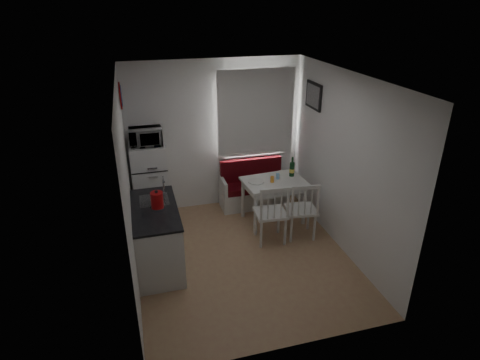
% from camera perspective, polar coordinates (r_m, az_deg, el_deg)
% --- Properties ---
extents(floor, '(3.00, 3.50, 0.02)m').
position_cam_1_polar(floor, '(6.01, 0.40, -10.79)').
color(floor, '#AD7C5C').
rests_on(floor, ground).
extents(ceiling, '(3.00, 3.50, 0.02)m').
position_cam_1_polar(ceiling, '(4.98, 0.48, 14.40)').
color(ceiling, white).
rests_on(ceiling, wall_back).
extents(wall_back, '(3.00, 0.02, 2.60)m').
position_cam_1_polar(wall_back, '(6.95, -3.52, 6.27)').
color(wall_back, white).
rests_on(wall_back, floor).
extents(wall_front, '(3.00, 0.02, 2.60)m').
position_cam_1_polar(wall_front, '(3.92, 7.52, -9.50)').
color(wall_front, white).
rests_on(wall_front, floor).
extents(wall_left, '(0.02, 3.50, 2.60)m').
position_cam_1_polar(wall_left, '(5.20, -15.69, -1.21)').
color(wall_left, white).
rests_on(wall_left, floor).
extents(wall_right, '(0.02, 3.50, 2.60)m').
position_cam_1_polar(wall_right, '(5.92, 14.55, 2.15)').
color(wall_right, white).
rests_on(wall_right, floor).
extents(window, '(1.22, 0.06, 1.47)m').
position_cam_1_polar(window, '(7.00, 2.14, 9.21)').
color(window, silver).
rests_on(window, wall_back).
extents(curtain, '(1.35, 0.02, 1.50)m').
position_cam_1_polar(curtain, '(6.92, 2.32, 9.45)').
color(curtain, white).
rests_on(curtain, wall_back).
extents(kitchen_counter, '(0.62, 1.32, 1.16)m').
position_cam_1_polar(kitchen_counter, '(5.74, -11.75, -7.84)').
color(kitchen_counter, silver).
rests_on(kitchen_counter, floor).
extents(wall_sign, '(0.03, 0.40, 0.40)m').
position_cam_1_polar(wall_sign, '(6.31, -16.56, 11.42)').
color(wall_sign, '#194898').
rests_on(wall_sign, wall_left).
extents(picture_frame, '(0.04, 0.52, 0.42)m').
position_cam_1_polar(picture_frame, '(6.62, 10.41, 11.71)').
color(picture_frame, black).
rests_on(picture_frame, wall_right).
extents(bench, '(1.18, 0.45, 0.85)m').
position_cam_1_polar(bench, '(7.27, 1.85, -1.55)').
color(bench, silver).
rests_on(bench, floor).
extents(dining_table, '(1.04, 0.77, 0.74)m').
position_cam_1_polar(dining_table, '(6.62, 4.82, -0.74)').
color(dining_table, silver).
rests_on(dining_table, floor).
extents(chair_left, '(0.50, 0.48, 0.53)m').
position_cam_1_polar(chair_left, '(6.00, 4.74, -4.04)').
color(chair_left, silver).
rests_on(chair_left, floor).
extents(chair_right, '(0.51, 0.49, 0.52)m').
position_cam_1_polar(chair_right, '(6.19, 9.10, -3.52)').
color(chair_right, silver).
rests_on(chair_right, floor).
extents(fridge, '(0.55, 0.55, 1.38)m').
position_cam_1_polar(fridge, '(6.72, -12.62, -0.56)').
color(fridge, white).
rests_on(fridge, floor).
extents(microwave, '(0.49, 0.33, 0.27)m').
position_cam_1_polar(microwave, '(6.38, -13.27, 6.00)').
color(microwave, white).
rests_on(microwave, fridge).
extents(kettle, '(0.20, 0.20, 0.27)m').
position_cam_1_polar(kettle, '(5.42, -11.72, -2.80)').
color(kettle, '#AF0E11').
rests_on(kettle, kitchen_counter).
extents(wine_bottle, '(0.08, 0.08, 0.34)m').
position_cam_1_polar(wine_bottle, '(6.73, 7.42, 1.89)').
color(wine_bottle, '#123A1B').
rests_on(wine_bottle, dining_table).
extents(drinking_glass_orange, '(0.06, 0.06, 0.10)m').
position_cam_1_polar(drinking_glass_orange, '(6.51, 4.60, 0.09)').
color(drinking_glass_orange, orange).
rests_on(drinking_glass_orange, dining_table).
extents(drinking_glass_blue, '(0.06, 0.06, 0.10)m').
position_cam_1_polar(drinking_glass_blue, '(6.64, 5.37, 0.55)').
color(drinking_glass_blue, '#8CC2EE').
rests_on(drinking_glass_blue, dining_table).
extents(plate, '(0.26, 0.26, 0.02)m').
position_cam_1_polar(plate, '(6.51, 2.31, -0.23)').
color(plate, white).
rests_on(plate, dining_table).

